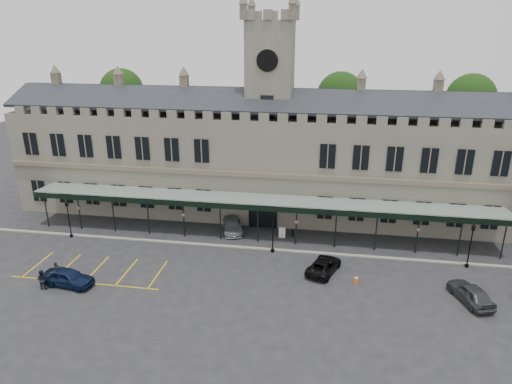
# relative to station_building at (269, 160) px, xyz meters

# --- Properties ---
(ground) EXTENTS (140.00, 140.00, 0.00)m
(ground) POSITION_rel_station_building_xyz_m (0.00, -15.91, -6.47)
(ground) COLOR #252527
(station_building) EXTENTS (60.00, 10.36, 17.30)m
(station_building) POSITION_rel_station_building_xyz_m (0.00, 0.00, 0.00)
(station_building) COLOR #666255
(station_building) RESTS_ON ground
(clock_tower) EXTENTS (5.60, 5.60, 24.80)m
(clock_tower) POSITION_rel_station_building_xyz_m (0.00, 0.09, 6.64)
(clock_tower) COLOR #666255
(clock_tower) RESTS_ON ground
(canopy) EXTENTS (50.00, 4.10, 4.30)m
(canopy) POSITION_rel_station_building_xyz_m (0.00, -8.45, -4.06)
(canopy) COLOR #8C9E93
(canopy) RESTS_ON ground
(kerb) EXTENTS (60.00, 0.40, 0.12)m
(kerb) POSITION_rel_station_building_xyz_m (0.00, -10.41, -6.41)
(kerb) COLOR gray
(kerb) RESTS_ON ground
(parking_markings) EXTENTS (16.00, 6.00, 0.01)m
(parking_markings) POSITION_rel_station_building_xyz_m (-14.00, -17.41, -6.47)
(parking_markings) COLOR gold
(parking_markings) RESTS_ON ground
(tree_behind_left) EXTENTS (6.00, 6.00, 16.00)m
(tree_behind_left) POSITION_rel_station_building_xyz_m (-22.00, 9.09, 6.35)
(tree_behind_left) COLOR #332314
(tree_behind_left) RESTS_ON ground
(tree_behind_mid) EXTENTS (6.00, 6.00, 16.00)m
(tree_behind_mid) POSITION_rel_station_building_xyz_m (8.00, 9.09, 6.35)
(tree_behind_mid) COLOR #332314
(tree_behind_mid) RESTS_ON ground
(tree_behind_right) EXTENTS (6.00, 6.00, 16.00)m
(tree_behind_right) POSITION_rel_station_building_xyz_m (24.00, 9.09, 6.35)
(tree_behind_right) COLOR #332314
(tree_behind_right) RESTS_ON ground
(lamp_post_left) EXTENTS (0.40, 0.40, 4.22)m
(lamp_post_left) POSITION_rel_station_building_xyz_m (-20.03, -10.80, -3.97)
(lamp_post_left) COLOR black
(lamp_post_left) RESTS_ON ground
(lamp_post_mid) EXTENTS (0.45, 0.45, 4.79)m
(lamp_post_mid) POSITION_rel_station_building_xyz_m (1.83, -10.80, -3.63)
(lamp_post_mid) COLOR black
(lamp_post_mid) RESTS_ON ground
(lamp_post_right) EXTENTS (0.43, 0.43, 4.51)m
(lamp_post_right) POSITION_rel_station_building_xyz_m (20.32, -10.93, -3.80)
(lamp_post_right) COLOR black
(lamp_post_right) RESTS_ON ground
(traffic_cone) EXTENTS (0.43, 0.43, 0.69)m
(traffic_cone) POSITION_rel_station_building_xyz_m (9.87, -15.40, -6.13)
(traffic_cone) COLOR #DD4906
(traffic_cone) RESTS_ON ground
(sign_board) EXTENTS (0.70, 0.08, 1.20)m
(sign_board) POSITION_rel_station_building_xyz_m (2.42, -7.38, -5.88)
(sign_board) COLOR black
(sign_board) RESTS_ON ground
(bollard_left) EXTENTS (0.17, 0.17, 0.93)m
(bollard_left) POSITION_rel_station_building_xyz_m (-2.57, -6.18, -6.00)
(bollard_left) COLOR black
(bollard_left) RESTS_ON ground
(bollard_right) EXTENTS (0.15, 0.15, 0.87)m
(bollard_right) POSITION_rel_station_building_xyz_m (3.55, -6.92, -6.04)
(bollard_right) COLOR black
(bollard_right) RESTS_ON ground
(car_left_a) EXTENTS (4.78, 2.40, 1.56)m
(car_left_a) POSITION_rel_station_building_xyz_m (-15.00, -19.89, -5.69)
(car_left_a) COLOR #0B1733
(car_left_a) RESTS_ON ground
(car_taxi) EXTENTS (3.33, 5.28, 1.43)m
(car_taxi) POSITION_rel_station_building_xyz_m (-3.22, -6.47, -5.75)
(car_taxi) COLOR #93969A
(car_taxi) RESTS_ON ground
(car_van) EXTENTS (3.63, 5.09, 1.29)m
(car_van) POSITION_rel_station_building_xyz_m (7.00, -13.95, -5.82)
(car_van) COLOR black
(car_van) RESTS_ON ground
(car_right_a) EXTENTS (3.32, 4.99, 1.58)m
(car_right_a) POSITION_rel_station_building_xyz_m (19.00, -16.93, -5.68)
(car_right_a) COLOR #36393E
(car_right_a) RESTS_ON ground
(person_a) EXTENTS (0.74, 0.73, 1.71)m
(person_a) POSITION_rel_station_building_xyz_m (-16.56, -19.09, -5.61)
(person_a) COLOR black
(person_a) RESTS_ON ground
(person_b) EXTENTS (0.97, 0.81, 1.80)m
(person_b) POSITION_rel_station_building_xyz_m (-16.94, -20.72, -5.57)
(person_b) COLOR black
(person_b) RESTS_ON ground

